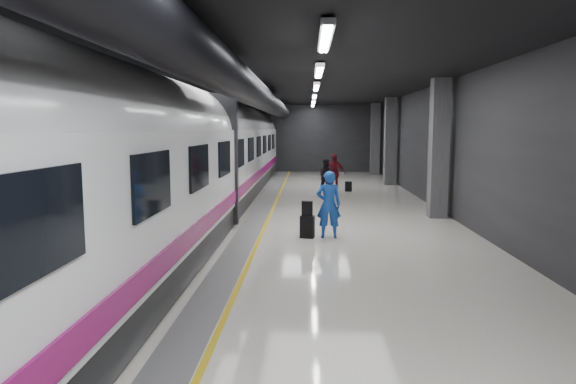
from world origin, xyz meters
TOP-DOWN VIEW (x-y plane):
  - ground at (0.00, 0.00)m, footprint 40.00×40.00m
  - platform_hall at (-0.29, 0.96)m, footprint 10.02×40.02m
  - train at (-3.25, -0.00)m, footprint 3.05×38.00m
  - traveler_main at (0.87, -1.36)m, footprint 0.65×0.43m
  - suitcase_main at (0.31, -1.39)m, footprint 0.41×0.31m
  - shoulder_bag at (0.30, -1.37)m, footprint 0.30×0.16m
  - traveler_far_a at (1.15, 7.67)m, footprint 0.85×0.70m
  - traveler_far_b at (1.50, 8.65)m, footprint 1.09×0.60m
  - suitcase_far at (2.20, 8.99)m, footprint 0.32×0.21m

SIDE VIEW (x-z plane):
  - ground at x=0.00m, z-range 0.00..0.00m
  - suitcase_far at x=2.20m, z-range 0.00..0.46m
  - suitcase_main at x=0.31m, z-range 0.00..0.60m
  - traveler_far_a at x=1.15m, z-range 0.00..1.58m
  - shoulder_bag at x=0.30m, z-range 0.60..0.99m
  - traveler_far_b at x=1.50m, z-range 0.00..1.76m
  - traveler_main at x=0.87m, z-range 0.00..1.79m
  - train at x=-3.25m, z-range 0.04..4.09m
  - platform_hall at x=-0.29m, z-range 1.28..5.79m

